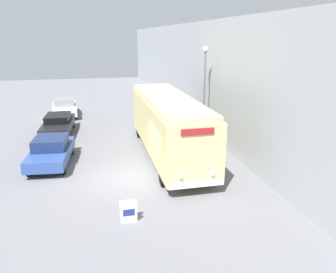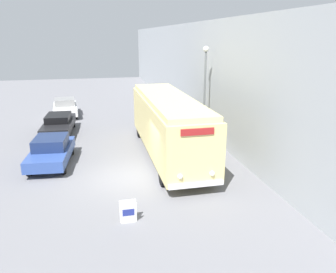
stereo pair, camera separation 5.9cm
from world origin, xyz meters
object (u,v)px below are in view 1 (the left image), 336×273
sign_board (129,212)px  parked_car_mid (58,124)px  streetlamp (205,80)px  parked_car_near (51,151)px  vintage_bus (168,123)px  parked_car_far (64,107)px

sign_board → parked_car_mid: size_ratio=0.17×
streetlamp → parked_car_near: 9.97m
vintage_bus → parked_car_near: (-6.30, 0.03, -1.14)m
vintage_bus → parked_car_far: bearing=119.4°
vintage_bus → parked_car_near: vintage_bus is taller
parked_car_mid → vintage_bus: bearing=-39.1°
streetlamp → parked_car_near: (-9.18, -2.31, -3.15)m
vintage_bus → parked_car_near: bearing=179.8°
parked_car_near → parked_car_far: (-0.09, 11.31, -0.00)m
parked_car_near → parked_car_mid: (-0.13, 5.78, -0.02)m
sign_board → streetlamp: streetlamp is taller
vintage_bus → sign_board: size_ratio=12.81×
sign_board → parked_car_mid: bearing=105.6°
sign_board → parked_car_far: bearing=100.8°
vintage_bus → parked_car_mid: size_ratio=2.19×
parked_car_near → parked_car_far: parked_car_far is taller
parked_car_mid → parked_car_far: (0.04, 5.53, 0.02)m
vintage_bus → parked_car_near: 6.40m
vintage_bus → parked_car_far: size_ratio=2.43×
vintage_bus → parked_car_mid: bearing=137.9°
parked_car_near → vintage_bus: bearing=4.7°
vintage_bus → parked_car_mid: 8.74m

